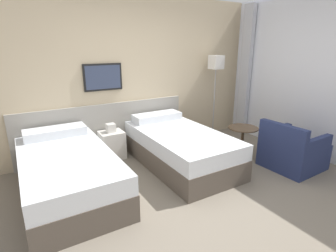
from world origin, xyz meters
name	(u,v)px	position (x,y,z in m)	size (l,w,h in m)	color
ground_plane	(203,193)	(0.00, 0.00, 0.00)	(16.00, 16.00, 0.00)	slate
wall_headboard	(136,78)	(-0.04, 1.96, 1.29)	(10.00, 0.10, 2.70)	#C6B28E
wall_window	(335,80)	(2.40, -0.17, 1.34)	(0.21, 4.44, 2.70)	white
bed_near_door	(68,173)	(-1.50, 0.91, 0.29)	(1.08, 2.01, 0.68)	brown
bed_near_window	(179,147)	(0.21, 0.91, 0.29)	(1.08, 2.01, 0.68)	brown
nightstand	(112,144)	(-0.65, 1.68, 0.25)	(0.39, 0.35, 0.61)	beige
floor_lamp	(216,70)	(1.52, 1.63, 1.40)	(0.24, 0.24, 1.67)	#9E9993
side_table	(243,136)	(1.29, 0.60, 0.38)	(0.50, 0.50, 0.53)	brown
armchair	(292,152)	(1.66, -0.10, 0.26)	(0.82, 0.78, 0.76)	navy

